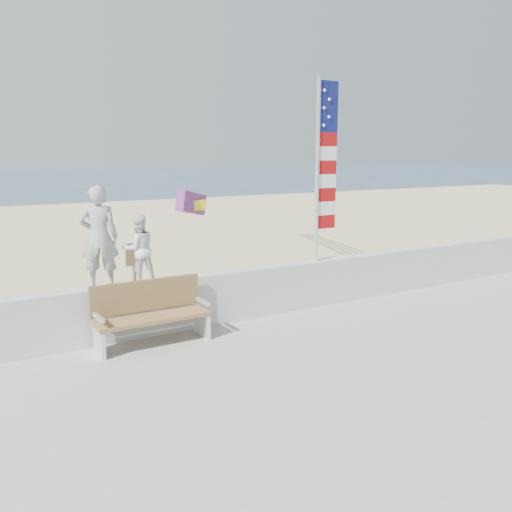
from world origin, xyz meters
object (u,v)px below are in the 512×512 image
object	(u,v)px
adult	(99,237)
bench	(150,312)
child	(139,249)
flag	(323,162)

from	to	relation	value
adult	bench	size ratio (longest dim) A/B	0.89
adult	child	size ratio (longest dim) A/B	1.44
flag	bench	bearing A→B (deg)	-173.04
adult	bench	world-z (taller)	adult
adult	flag	distance (m)	4.48
flag	child	bearing A→B (deg)	180.00
adult	child	bearing A→B (deg)	-159.48
child	adult	bearing A→B (deg)	0.16
bench	flag	world-z (taller)	flag
child	flag	distance (m)	3.95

